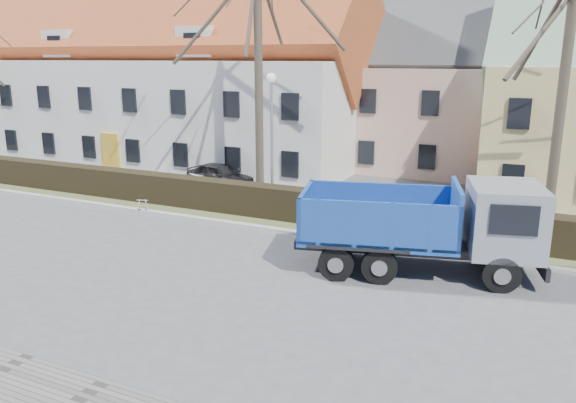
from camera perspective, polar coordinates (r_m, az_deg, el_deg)
The scene contains 12 objects.
ground at distance 17.91m, azimuth -10.03°, elevation -6.67°, with size 120.00×120.00×0.00m, color #505053.
curb_far at distance 21.58m, azimuth -3.02°, elevation -2.62°, with size 80.00×0.30×0.12m, color #A3A2A0.
grass_strip at distance 22.95m, azimuth -1.13°, elevation -1.59°, with size 80.00×3.00×0.10m, color #48512D.
hedge at distance 22.61m, azimuth -1.37°, elevation -0.25°, with size 60.00×0.90×1.30m, color black.
building_white at distance 37.37m, azimuth -12.67°, elevation 11.59°, with size 26.80×10.80×9.50m, color silver, non-canonical shape.
building_pink at distance 34.13m, azimuth 15.62°, elevation 9.91°, with size 10.80×8.80×8.00m, color tan, non-canonical shape.
tree_1 at distance 25.02m, azimuth -3.03°, elevation 14.28°, with size 9.20×9.20×12.65m, color #3A3128, non-canonical shape.
tree_2 at distance 22.07m, azimuth 26.19°, elevation 10.70°, with size 8.00×8.00×11.00m, color #3A3128, non-canonical shape.
dump_truck at distance 17.31m, azimuth 12.29°, elevation -2.40°, with size 7.34×2.73×2.94m, color navy, non-canonical shape.
streetlight at distance 23.30m, azimuth -1.66°, elevation 5.91°, with size 0.46×0.46×5.86m, color #979A9E, non-canonical shape.
cart_frame at distance 24.54m, azimuth -14.99°, elevation -0.37°, with size 0.70×0.40×0.64m, color silver, non-canonical shape.
parked_car_a at distance 28.43m, azimuth -6.91°, elevation 2.66°, with size 1.49×3.71×1.26m, color black.
Camera 1 is at (9.82, -13.55, 6.38)m, focal length 35.00 mm.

